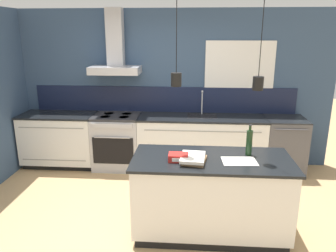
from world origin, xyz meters
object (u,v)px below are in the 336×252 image
at_px(red_supply_box, 178,157).
at_px(bottle_on_island, 249,142).
at_px(oven_range, 117,141).
at_px(dishwasher, 284,145).
at_px(book_stack, 194,159).

bearing_deg(red_supply_box, bottle_on_island, 16.36).
relative_size(oven_range, dishwasher, 1.00).
xyz_separation_m(book_stack, red_supply_box, (-0.16, 0.02, 0.00)).
distance_m(dishwasher, red_supply_box, 2.55).
distance_m(book_stack, red_supply_box, 0.16).
bearing_deg(bottle_on_island, red_supply_box, -163.64).
xyz_separation_m(bottle_on_island, red_supply_box, (-0.78, -0.23, -0.11)).
bearing_deg(dishwasher, bottle_on_island, -117.32).
xyz_separation_m(oven_range, bottle_on_island, (1.89, -1.66, 0.61)).
bearing_deg(bottle_on_island, dishwasher, 62.68).
bearing_deg(oven_range, dishwasher, 0.09).
relative_size(book_stack, red_supply_box, 1.71).
height_order(bottle_on_island, book_stack, bottle_on_island).
distance_m(bottle_on_island, red_supply_box, 0.82).
xyz_separation_m(oven_range, book_stack, (1.27, -1.91, 0.49)).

